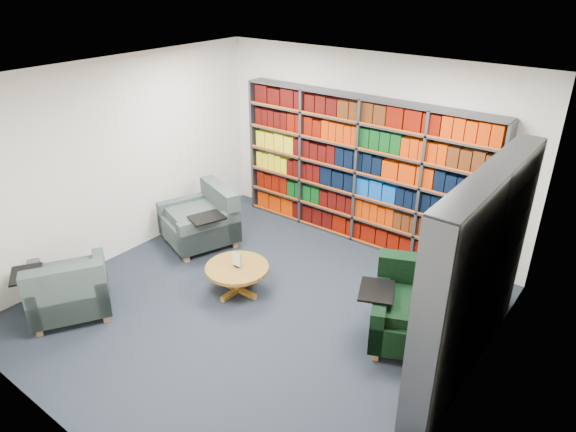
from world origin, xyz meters
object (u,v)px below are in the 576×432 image
Objects in this scene: chair_teal_left at (205,221)px; coffee_table at (237,272)px; chair_green_right at (417,310)px; chair_teal_front at (69,292)px.

chair_teal_left reaches higher than coffee_table.
chair_green_right is 2.28m from coffee_table.
chair_teal_left is 1.04× the size of chair_teal_front.
chair_green_right is at bearing 31.70° from chair_teal_front.
coffee_table is at bearing 51.14° from chair_teal_front.
chair_teal_left is 3.53m from chair_green_right.
chair_teal_front is 2.03m from coffee_table.
chair_teal_front is at bearing -148.30° from chair_green_right.
chair_green_right is 4.10m from chair_teal_front.
chair_green_right is at bearing -2.20° from chair_teal_left.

